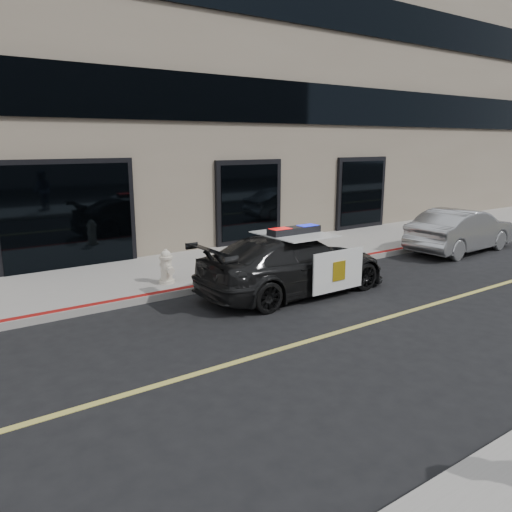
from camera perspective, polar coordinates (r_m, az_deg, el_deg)
ground at (r=8.00m, az=0.64°, el=-11.24°), size 120.00×120.00×0.00m
sidewalk_n at (r=12.39m, az=-13.69°, el=-2.45°), size 60.00×3.50×0.15m
building_n at (r=17.19m, az=-21.75°, el=21.15°), size 60.00×7.00×12.00m
police_car at (r=11.00m, az=4.34°, el=-0.85°), size 2.08×4.54×1.48m
silver_sedan at (r=16.38m, az=22.44°, el=2.72°), size 1.78×4.14×1.32m
fire_hydrant at (r=11.42m, az=-10.19°, el=-1.29°), size 0.35×0.49×0.78m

